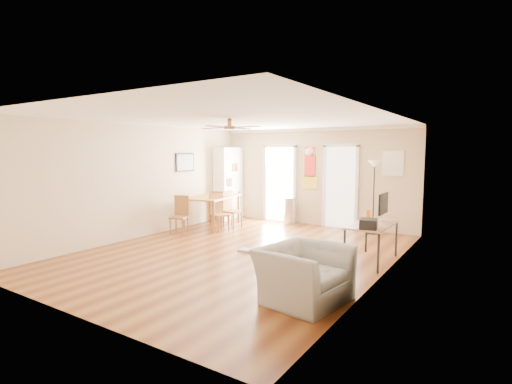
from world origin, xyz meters
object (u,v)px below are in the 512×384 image
Objects in this scene: dining_table at (213,211)px; wastebasket_b at (323,269)px; trash_can at (290,211)px; wastebasket_a at (287,265)px; dining_chair_far at (220,208)px; torchiere_lamp at (374,197)px; computer_desk at (372,243)px; bookshelf at (228,183)px; printer at (369,224)px; dining_chair_right_b at (220,213)px; armchair at (304,274)px; dining_chair_near at (179,215)px; dining_chair_right_a at (233,209)px.

wastebasket_b is at bearing -29.43° from dining_table.
trash_can is 4.47m from wastebasket_a.
dining_chair_far reaches higher than wastebasket_a.
torchiere_lamp reaches higher than computer_desk.
torchiere_lamp is 1.36× the size of computer_desk.
bookshelf is at bearing -177.45° from torchiere_lamp.
wastebasket_a is (-1.00, -1.01, -0.62)m from printer.
dining_chair_right_b reaches higher than computer_desk.
dining_chair_right_b is 0.81× the size of armchair.
dining_table is 0.36m from dining_chair_far.
printer is (4.05, -1.14, 0.32)m from dining_chair_right_b.
computer_desk is at bearing 58.39° from wastebasket_a.
dining_chair_far reaches higher than printer.
dining_chair_right_b reaches higher than dining_chair_far.
dining_table is 1.76× the size of dining_chair_right_b.
wastebasket_b is at bearing 17.58° from armchair.
torchiere_lamp is at bearing 94.45° from wastebasket_b.
computer_desk is at bearing 73.48° from wastebasket_b.
dining_chair_near is at bearing -67.01° from bookshelf.
wastebasket_a is at bearing -35.06° from dining_table.
dining_table is 5.68× the size of wastebasket_b.
dining_chair_right_b reaches higher than wastebasket_b.
printer is at bearing -23.33° from dining_chair_near.
dining_chair_right_b reaches higher than dining_table.
trash_can is (1.92, 0.24, -0.68)m from bookshelf.
dining_chair_near is 1.00× the size of dining_chair_far.
dining_chair_right_a is 0.54× the size of torchiere_lamp.
dining_table is at bearing 71.43° from dining_chair_right_b.
dining_chair_right_a is at bearing 138.70° from wastebasket_a.
dining_chair_right_b is at bearing -118.69° from trash_can.
wastebasket_b is (4.23, -1.18, -0.31)m from dining_chair_near.
dining_chair_near is at bearing 159.67° from wastebasket_a.
printer reaches higher than wastebasket_b.
printer is 0.29× the size of armchair.
bookshelf is at bearing 46.23° from dining_chair_right_b.
dining_chair_far is (0.06, 1.51, 0.00)m from dining_chair_near.
dining_chair_far is at bearing 141.57° from wastebasket_a.
dining_chair_right_b is at bearing 170.76° from computer_desk.
armchair is (4.67, -4.56, -0.68)m from bookshelf.
armchair is (4.39, -2.20, -0.09)m from dining_chair_near.
computer_desk is 4.08× the size of wastebasket_a.
bookshelf is at bearing 77.75° from dining_chair_near.
dining_chair_right_b is at bearing 151.43° from wastebasket_b.
dining_table is 1.23× the size of computer_desk.
torchiere_lamp reaches higher than trash_can.
dining_chair_right_a is at bearing -127.72° from trash_can.
wastebasket_a is (3.05, -2.68, -0.32)m from dining_chair_right_a.
dining_chair_right_a is 4.39m from printer.
trash_can is 2.25× the size of printer.
armchair is at bearing -37.95° from dining_table.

